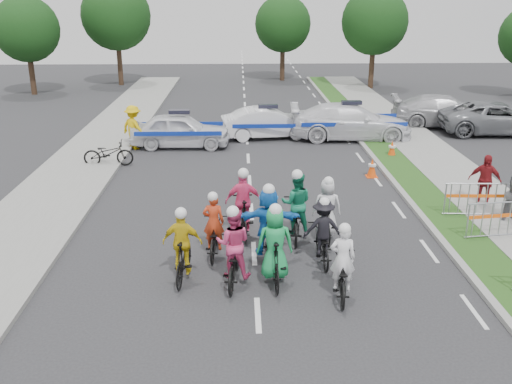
{
  "coord_description": "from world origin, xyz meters",
  "views": [
    {
      "loc": [
        -0.35,
        -10.45,
        6.41
      ],
      "look_at": [
        0.1,
        4.7,
        1.1
      ],
      "focal_mm": 40.0,
      "sensor_mm": 36.0,
      "label": 1
    }
  ],
  "objects_px": {
    "civilian_sedan": "(445,111)",
    "barrier_1": "(500,221)",
    "cone_1": "(392,149)",
    "rider_7": "(327,215)",
    "rider_0": "(342,272)",
    "tree_1": "(375,22)",
    "rider_9": "(244,210)",
    "police_car_0": "(180,130)",
    "rider_4": "(322,237)",
    "spectator_2": "(485,181)",
    "tree_4": "(283,24)",
    "rider_2": "(233,254)",
    "police_car_1": "(268,123)",
    "rider_8": "(296,213)",
    "civilian_suv": "(498,118)",
    "rider_1": "(275,252)",
    "rider_5": "(268,228)",
    "marshal_hiviz": "(134,127)",
    "police_car_2": "(351,122)",
    "rider_6": "(214,234)",
    "tree_3": "(116,15)",
    "parked_bike": "(108,153)",
    "rider_3": "(183,252)",
    "tree_0": "(26,29)",
    "barrier_2": "(477,201)",
    "cone_0": "(372,168)"
  },
  "relations": [
    {
      "from": "civilian_sedan",
      "to": "barrier_1",
      "type": "bearing_deg",
      "value": 174.83
    },
    {
      "from": "cone_1",
      "to": "rider_7",
      "type": "bearing_deg",
      "value": -115.64
    },
    {
      "from": "rider_0",
      "to": "tree_1",
      "type": "distance_m",
      "value": 30.37
    },
    {
      "from": "rider_9",
      "to": "police_car_0",
      "type": "height_order",
      "value": "rider_9"
    },
    {
      "from": "rider_4",
      "to": "spectator_2",
      "type": "xyz_separation_m",
      "value": [
        5.62,
        3.78,
        0.17
      ]
    },
    {
      "from": "civilian_sedan",
      "to": "tree_4",
      "type": "bearing_deg",
      "value": 31.47
    },
    {
      "from": "rider_0",
      "to": "barrier_1",
      "type": "relative_size",
      "value": 0.91
    },
    {
      "from": "rider_2",
      "to": "police_car_1",
      "type": "relative_size",
      "value": 0.46
    },
    {
      "from": "rider_8",
      "to": "civilian_suv",
      "type": "distance_m",
      "value": 16.21
    },
    {
      "from": "rider_9",
      "to": "tree_4",
      "type": "height_order",
      "value": "tree_4"
    },
    {
      "from": "rider_9",
      "to": "police_car_1",
      "type": "distance_m",
      "value": 11.38
    },
    {
      "from": "rider_1",
      "to": "police_car_1",
      "type": "xyz_separation_m",
      "value": [
        0.54,
        14.06,
        -0.07
      ]
    },
    {
      "from": "barrier_1",
      "to": "tree_4",
      "type": "bearing_deg",
      "value": 96.95
    },
    {
      "from": "rider_5",
      "to": "rider_0",
      "type": "bearing_deg",
      "value": 129.98
    },
    {
      "from": "rider_8",
      "to": "marshal_hiviz",
      "type": "bearing_deg",
      "value": -52.58
    },
    {
      "from": "rider_2",
      "to": "spectator_2",
      "type": "distance_m",
      "value": 9.17
    },
    {
      "from": "police_car_1",
      "to": "barrier_1",
      "type": "distance_m",
      "value": 13.13
    },
    {
      "from": "rider_2",
      "to": "police_car_2",
      "type": "relative_size",
      "value": 0.35
    },
    {
      "from": "spectator_2",
      "to": "rider_6",
      "type": "bearing_deg",
      "value": -131.38
    },
    {
      "from": "rider_4",
      "to": "rider_0",
      "type": "bearing_deg",
      "value": 94.66
    },
    {
      "from": "rider_5",
      "to": "police_car_2",
      "type": "relative_size",
      "value": 0.37
    },
    {
      "from": "rider_1",
      "to": "civilian_suv",
      "type": "bearing_deg",
      "value": -130.09
    },
    {
      "from": "rider_1",
      "to": "tree_3",
      "type": "distance_m",
      "value": 32.26
    },
    {
      "from": "rider_4",
      "to": "parked_bike",
      "type": "relative_size",
      "value": 0.91
    },
    {
      "from": "police_car_1",
      "to": "civilian_suv",
      "type": "bearing_deg",
      "value": -95.24
    },
    {
      "from": "rider_1",
      "to": "rider_8",
      "type": "height_order",
      "value": "rider_8"
    },
    {
      "from": "spectator_2",
      "to": "rider_3",
      "type": "bearing_deg",
      "value": -125.79
    },
    {
      "from": "rider_0",
      "to": "rider_5",
      "type": "distance_m",
      "value": 2.47
    },
    {
      "from": "rider_1",
      "to": "barrier_1",
      "type": "xyz_separation_m",
      "value": [
        6.26,
        2.24,
        -0.21
      ]
    },
    {
      "from": "police_car_1",
      "to": "spectator_2",
      "type": "height_order",
      "value": "spectator_2"
    },
    {
      "from": "tree_0",
      "to": "police_car_0",
      "type": "bearing_deg",
      "value": -51.7
    },
    {
      "from": "rider_7",
      "to": "barrier_1",
      "type": "distance_m",
      "value": 4.71
    },
    {
      "from": "spectator_2",
      "to": "rider_1",
      "type": "bearing_deg",
      "value": -117.82
    },
    {
      "from": "rider_8",
      "to": "police_car_2",
      "type": "relative_size",
      "value": 0.36
    },
    {
      "from": "marshal_hiviz",
      "to": "tree_1",
      "type": "xyz_separation_m",
      "value": [
        13.89,
        16.34,
        3.59
      ]
    },
    {
      "from": "rider_2",
      "to": "barrier_2",
      "type": "relative_size",
      "value": 0.98
    },
    {
      "from": "cone_0",
      "to": "cone_1",
      "type": "bearing_deg",
      "value": 61.67
    },
    {
      "from": "rider_9",
      "to": "rider_8",
      "type": "bearing_deg",
      "value": 168.41
    },
    {
      "from": "rider_7",
      "to": "tree_0",
      "type": "height_order",
      "value": "tree_0"
    },
    {
      "from": "tree_1",
      "to": "barrier_1",
      "type": "bearing_deg",
      "value": -94.99
    },
    {
      "from": "rider_4",
      "to": "barrier_2",
      "type": "relative_size",
      "value": 0.88
    },
    {
      "from": "police_car_2",
      "to": "barrier_2",
      "type": "relative_size",
      "value": 2.78
    },
    {
      "from": "rider_4",
      "to": "tree_0",
      "type": "xyz_separation_m",
      "value": [
        -15.69,
        25.53,
        3.5
      ]
    },
    {
      "from": "barrier_1",
      "to": "tree_4",
      "type": "relative_size",
      "value": 0.32
    },
    {
      "from": "civilian_sedan",
      "to": "rider_9",
      "type": "bearing_deg",
      "value": 150.85
    },
    {
      "from": "rider_2",
      "to": "civilian_suv",
      "type": "distance_m",
      "value": 19.2
    },
    {
      "from": "spectator_2",
      "to": "barrier_1",
      "type": "relative_size",
      "value": 0.85
    },
    {
      "from": "rider_1",
      "to": "barrier_2",
      "type": "height_order",
      "value": "rider_1"
    },
    {
      "from": "rider_1",
      "to": "rider_3",
      "type": "bearing_deg",
      "value": -7.63
    },
    {
      "from": "barrier_2",
      "to": "parked_bike",
      "type": "relative_size",
      "value": 1.04
    }
  ]
}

